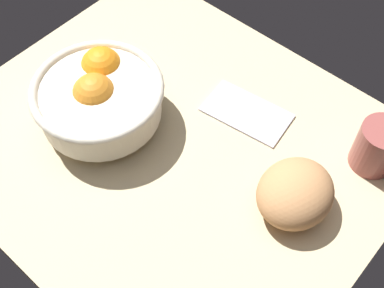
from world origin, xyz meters
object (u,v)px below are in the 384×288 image
at_px(fruit_bowl, 99,96).
at_px(bread_loaf, 295,193).
at_px(mug, 379,149).
at_px(napkin_folded, 247,112).

xyz_separation_m(fruit_bowl, bread_loaf, (-0.36, -0.08, -0.02)).
bearing_deg(mug, fruit_bowl, 29.47).
bearing_deg(fruit_bowl, bread_loaf, -167.98).
distance_m(bread_loaf, napkin_folded, 0.20).
bearing_deg(bread_loaf, mug, -109.50).
height_order(fruit_bowl, napkin_folded, fruit_bowl).
relative_size(napkin_folded, mug, 1.34).
height_order(fruit_bowl, bread_loaf, fruit_bowl).
bearing_deg(napkin_folded, mug, -166.28).
height_order(bread_loaf, napkin_folded, bread_loaf).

